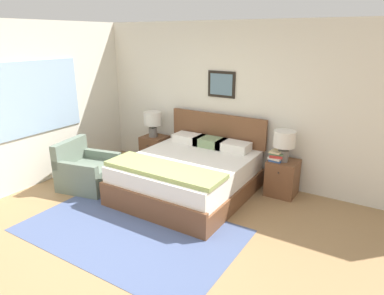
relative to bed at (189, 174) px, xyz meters
The scene contains 15 objects.
ground_plane 1.76m from the bed, 83.85° to the right, with size 16.00×16.00×0.00m, color #99754C.
wall_back 1.44m from the bed, 79.92° to the left, with size 7.46×0.09×2.60m.
wall_left 2.59m from the bed, behind, with size 0.08×5.13×2.60m.
area_rug_main 1.34m from the bed, 92.48° to the right, with size 2.76×1.70×0.01m.
bed is the anchor object (origin of this frame).
armchair 1.68m from the bed, 157.18° to the right, with size 0.93×0.90×0.77m.
nightstand_near_window 1.45m from the bed, 148.79° to the left, with size 0.44×0.44×0.56m.
nightstand_by_door 1.45m from the bed, 31.21° to the left, with size 0.44×0.44×0.56m.
table_lamp_near_window 1.54m from the bed, 149.78° to the left, with size 0.32×0.32×0.47m.
table_lamp_by_door 1.53m from the bed, 30.62° to the left, with size 0.32×0.32×0.47m.
book_thick_bottom 1.36m from the bed, 31.88° to the left, with size 0.19×0.23×0.03m.
book_hardcover_middle 1.37m from the bed, 31.88° to the left, with size 0.22×0.26×0.03m.
book_novel_upper 1.38m from the bed, 31.88° to the left, with size 0.22×0.25×0.04m.
book_slim_near_top 1.39m from the bed, 31.88° to the left, with size 0.23×0.24×0.03m.
book_paperback_top 1.39m from the bed, 31.88° to the left, with size 0.20×0.26×0.03m.
Camera 1 is at (2.44, -2.40, 2.38)m, focal length 32.00 mm.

